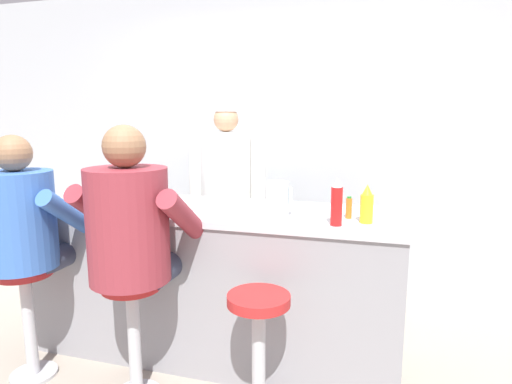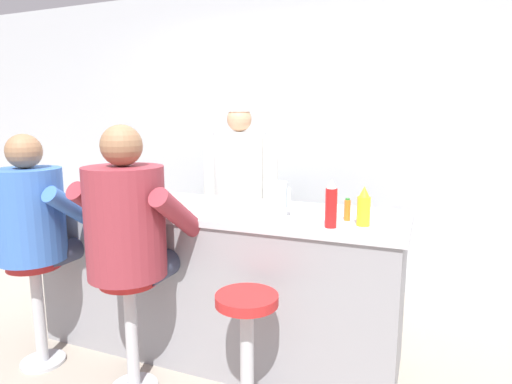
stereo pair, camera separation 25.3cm
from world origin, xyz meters
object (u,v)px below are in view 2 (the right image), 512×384
at_px(cereal_bowl, 148,200).
at_px(empty_stool_round, 247,338).
at_px(diner_seated_maroon, 130,228).
at_px(cook_in_whites_near, 240,185).
at_px(breakfast_plate, 174,207).
at_px(coffee_mug_white, 80,193).
at_px(hot_sauce_bottle_orange, 347,210).
at_px(mustard_bottle_yellow, 364,207).
at_px(diner_seated_blue, 35,221).
at_px(water_pitcher_clear, 276,199).
at_px(ketchup_bottle_red, 331,205).

height_order(cereal_bowl, empty_stool_round, cereal_bowl).
distance_m(diner_seated_maroon, cook_in_whites_near, 1.46).
distance_m(breakfast_plate, cereal_bowl, 0.27).
distance_m(breakfast_plate, coffee_mug_white, 0.80).
bearing_deg(empty_stool_round, coffee_mug_white, 161.89).
distance_m(hot_sauce_bottle_orange, empty_stool_round, 0.86).
xyz_separation_m(cereal_bowl, cook_in_whites_near, (0.21, 0.99, -0.03)).
bearing_deg(breakfast_plate, mustard_bottle_yellow, 1.50).
distance_m(breakfast_plate, diner_seated_blue, 0.82).
height_order(water_pitcher_clear, cereal_bowl, water_pitcher_clear).
xyz_separation_m(mustard_bottle_yellow, diner_seated_blue, (-1.86, -0.41, -0.15)).
relative_size(mustard_bottle_yellow, diner_seated_maroon, 0.14).
xyz_separation_m(coffee_mug_white, diner_seated_blue, (0.07, -0.45, -0.09)).
distance_m(diner_seated_maroon, empty_stool_round, 0.84).
distance_m(mustard_bottle_yellow, water_pitcher_clear, 0.51).
relative_size(coffee_mug_white, diner_seated_blue, 0.09).
distance_m(ketchup_bottle_red, cook_in_whites_near, 1.55).
distance_m(coffee_mug_white, empty_stool_round, 1.63).
relative_size(hot_sauce_bottle_orange, empty_stool_round, 0.18).
relative_size(water_pitcher_clear, coffee_mug_white, 1.61).
relative_size(mustard_bottle_yellow, coffee_mug_white, 1.72).
xyz_separation_m(breakfast_plate, coffee_mug_white, (-0.80, 0.07, 0.03)).
bearing_deg(cereal_bowl, ketchup_bottle_red, -7.34).
bearing_deg(water_pitcher_clear, diner_seated_blue, -161.05).
height_order(coffee_mug_white, diner_seated_blue, diner_seated_blue).
relative_size(coffee_mug_white, empty_stool_round, 0.18).
bearing_deg(cook_in_whites_near, ketchup_bottle_red, -48.28).
height_order(breakfast_plate, coffee_mug_white, coffee_mug_white).
xyz_separation_m(cereal_bowl, coffee_mug_white, (-0.55, -0.02, 0.02)).
relative_size(ketchup_bottle_red, cereal_bowl, 1.76).
bearing_deg(mustard_bottle_yellow, cereal_bowl, 177.58).
bearing_deg(cereal_bowl, water_pitcher_clear, 0.04).
distance_m(ketchup_bottle_red, mustard_bottle_yellow, 0.18).
height_order(hot_sauce_bottle_orange, diner_seated_maroon, diner_seated_maroon).
bearing_deg(breakfast_plate, cook_in_whites_near, 92.13).
xyz_separation_m(cereal_bowl, diner_seated_maroon, (0.22, -0.46, -0.05)).
distance_m(hot_sauce_bottle_orange, water_pitcher_clear, 0.41).
xyz_separation_m(diner_seated_blue, diner_seated_maroon, (0.70, 0.00, 0.03)).
relative_size(hot_sauce_bottle_orange, water_pitcher_clear, 0.63).
bearing_deg(ketchup_bottle_red, breakfast_plate, 175.88).
bearing_deg(ketchup_bottle_red, cereal_bowl, 172.66).
distance_m(mustard_bottle_yellow, cook_in_whites_near, 1.58).
height_order(water_pitcher_clear, diner_seated_blue, diner_seated_blue).
bearing_deg(water_pitcher_clear, hot_sauce_bottle_orange, 3.23).
bearing_deg(ketchup_bottle_red, hot_sauce_bottle_orange, 74.32).
distance_m(water_pitcher_clear, coffee_mug_white, 1.43).
height_order(hot_sauce_bottle_orange, coffee_mug_white, hot_sauce_bottle_orange).
distance_m(mustard_bottle_yellow, diner_seated_maroon, 1.24).
height_order(water_pitcher_clear, diner_seated_maroon, diner_seated_maroon).
relative_size(diner_seated_maroon, cook_in_whites_near, 0.86).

